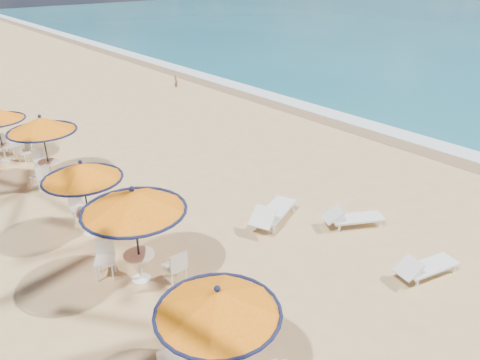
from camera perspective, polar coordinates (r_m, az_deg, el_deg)
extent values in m
plane|color=tan|center=(12.57, 17.51, -10.75)|extent=(160.00, 160.00, 0.00)
cube|color=white|center=(24.76, 10.50, 8.08)|extent=(1.20, 140.00, 0.04)
cube|color=olive|center=(24.10, 9.10, 7.71)|extent=(1.40, 140.00, 0.02)
cylinder|color=black|center=(8.65, -2.63, -19.05)|extent=(0.05, 0.05, 2.21)
cone|color=orange|center=(8.07, -2.76, -14.66)|extent=(2.21, 2.21, 0.48)
torus|color=#111534|center=(8.22, -2.73, -15.84)|extent=(2.21, 2.21, 0.07)
sphere|color=#111534|center=(7.90, -2.80, -13.11)|extent=(0.12, 0.12, 0.12)
cylinder|color=white|center=(8.97, -2.57, -21.11)|extent=(0.67, 0.67, 0.04)
cylinder|color=black|center=(11.36, -12.45, -6.81)|extent=(0.05, 0.05, 2.46)
cone|color=orange|center=(10.89, -12.92, -2.51)|extent=(2.46, 2.46, 0.53)
torus|color=#111534|center=(11.00, -12.80, -3.64)|extent=(2.46, 2.46, 0.07)
sphere|color=#111534|center=(10.75, -13.08, -1.05)|extent=(0.13, 0.13, 0.13)
cylinder|color=white|center=(11.63, -12.22, -8.91)|extent=(0.75, 0.75, 0.04)
cylinder|color=white|center=(11.83, -12.07, -10.32)|extent=(0.09, 0.09, 0.75)
cylinder|color=black|center=(13.73, -18.26, -2.26)|extent=(0.05, 0.05, 2.19)
cone|color=orange|center=(13.37, -18.75, 1.00)|extent=(2.19, 2.19, 0.48)
torus|color=#111534|center=(13.46, -18.63, 0.15)|extent=(2.19, 2.19, 0.07)
sphere|color=#111534|center=(13.27, -18.92, 2.09)|extent=(0.11, 0.11, 0.11)
cylinder|color=white|center=(13.93, -18.02, -3.90)|extent=(0.67, 0.67, 0.04)
cylinder|color=white|center=(14.08, -17.85, -5.02)|extent=(0.08, 0.08, 0.67)
cylinder|color=black|center=(17.66, -22.60, 3.46)|extent=(0.05, 0.05, 2.33)
cone|color=orange|center=(17.37, -23.10, 6.24)|extent=(2.33, 2.33, 0.51)
torus|color=#111534|center=(17.44, -22.97, 5.52)|extent=(2.33, 2.33, 0.07)
sphere|color=#111534|center=(17.29, -23.26, 7.16)|extent=(0.12, 0.12, 0.12)
cylinder|color=white|center=(17.83, -22.35, 2.05)|extent=(0.71, 0.71, 0.04)
cylinder|color=white|center=(17.95, -22.18, 1.07)|extent=(0.08, 0.08, 0.71)
cylinder|color=black|center=(20.24, -27.24, 4.90)|extent=(0.05, 0.05, 2.11)
cylinder|color=white|center=(20.37, -27.00, 3.77)|extent=(0.64, 0.64, 0.04)
cylinder|color=white|center=(20.47, -26.84, 2.98)|extent=(0.07, 0.07, 0.64)
cube|color=white|center=(12.72, 22.16, -9.71)|extent=(1.60, 0.88, 0.06)
cube|color=white|center=(12.12, 19.85, -10.04)|extent=(0.62, 0.65, 0.38)
cube|color=white|center=(12.80, 22.05, -10.23)|extent=(0.05, 0.05, 0.21)
cube|color=white|center=(14.24, 14.11, -4.52)|extent=(1.63, 1.25, 0.06)
cube|color=white|center=(13.85, 11.26, -4.15)|extent=(0.73, 0.75, 0.39)
cube|color=white|center=(14.31, 14.05, -5.03)|extent=(0.05, 0.05, 0.22)
cube|color=white|center=(14.15, 4.35, -3.75)|extent=(1.93, 1.31, 0.07)
cube|color=white|center=(13.31, 2.80, -4.55)|extent=(0.81, 0.84, 0.45)
cube|color=white|center=(14.23, 4.33, -4.35)|extent=(0.06, 0.06, 0.26)
imported|color=#8A6046|center=(29.53, -7.82, 11.88)|extent=(0.25, 0.33, 0.84)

